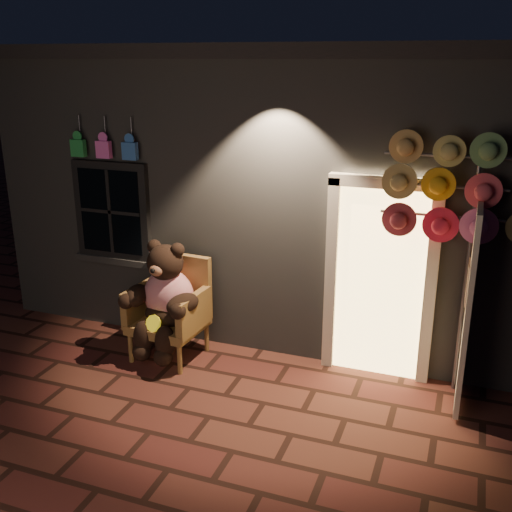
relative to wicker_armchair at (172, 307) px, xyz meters
The scene contains 5 objects.
ground 1.54m from the wicker_armchair, 49.04° to the right, with size 60.00×60.00×0.00m, color #542B20.
shop_building 3.27m from the wicker_armchair, 72.12° to the left, with size 7.30×5.95×3.51m.
wicker_armchair is the anchor object (origin of this frame).
teddy_bear 0.22m from the wicker_armchair, 92.79° to the right, with size 0.95×0.76×1.31m.
hat_rack 3.40m from the wicker_armchair, ahead, with size 1.51×0.22×2.65m.
Camera 1 is at (2.17, -4.54, 3.32)m, focal length 42.00 mm.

